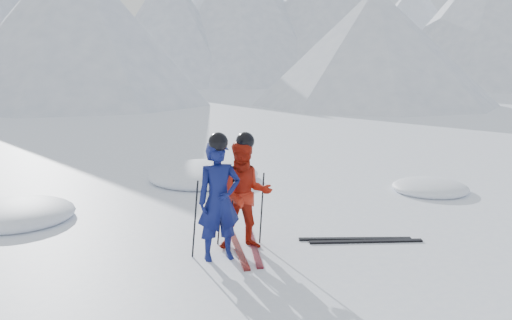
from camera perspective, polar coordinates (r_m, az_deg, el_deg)
name	(u,v)px	position (r m, az deg, el deg)	size (l,w,h in m)	color
ground	(362,225)	(9.12, 11.10, -6.72)	(160.00, 160.00, 0.00)	white
mountain_range	(202,4)	(44.18, -5.68, 16.06)	(106.15, 62.94, 15.53)	#B2BCD1
skier_blue	(219,201)	(7.31, -3.92, -4.29)	(0.60, 0.39, 1.64)	#0E1554
skier_red	(245,195)	(7.70, -1.12, -3.68)	(0.77, 0.60, 1.58)	#AF1F0E
pole_blue_left	(195,219)	(7.46, -6.43, -6.20)	(0.02, 0.02, 1.09)	black
pole_blue_right	(232,213)	(7.68, -2.56, -5.64)	(0.02, 0.02, 1.09)	black
pole_red_left	(221,210)	(7.92, -3.75, -5.27)	(0.02, 0.02, 1.05)	black
pole_red_right	(262,208)	(8.00, 0.61, -5.08)	(0.02, 0.02, 1.05)	black
ski_worn_left	(238,248)	(7.90, -1.94, -9.21)	(0.09, 1.70, 0.03)	black
ski_worn_right	(253,246)	(7.97, -0.27, -9.02)	(0.09, 1.70, 0.03)	black
ski_loose_a	(355,239)	(8.39, 10.38, -8.17)	(0.09, 1.70, 0.03)	black
ski_loose_b	(366,241)	(8.31, 11.49, -8.39)	(0.09, 1.70, 0.03)	black
snow_lumps	(191,191)	(11.25, -6.84, -3.22)	(9.60, 4.51, 0.54)	white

